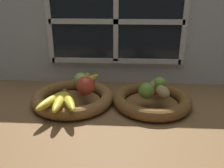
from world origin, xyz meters
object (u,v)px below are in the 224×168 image
banana_bunch_front (60,101)px  banana_bunch_back (85,80)px  fruit_bowl_left (73,98)px  lime_far (160,84)px  apple_green_back (81,80)px  apple_red_right (86,86)px  potato_back (157,85)px  lime_near (146,91)px  potato_small (163,92)px  chili_pepper (154,94)px  fruit_bowl_right (152,100)px

banana_bunch_front → banana_bunch_back: size_ratio=1.06×
fruit_bowl_left → banana_bunch_front: banana_bunch_front is taller
banana_bunch_front → lime_far: (38.32, 16.06, 1.24)cm
apple_green_back → banana_bunch_front: (-5.00, -16.84, -1.76)cm
apple_red_right → banana_bunch_back: 13.14cm
apple_red_right → banana_bunch_back: size_ratio=0.45×
banana_bunch_front → potato_back: size_ratio=2.90×
banana_bunch_back → potato_back: 32.40cm
potato_back → lime_near: lime_near is taller
potato_small → lime_far: size_ratio=1.42×
fruit_bowl_left → chili_pepper: size_ratio=3.22×
lime_near → apple_green_back: bearing=161.0°
apple_red_right → fruit_bowl_left: bearing=161.5°
banana_bunch_back → chili_pepper: 32.66cm
banana_bunch_front → lime_far: size_ratio=3.11×
apple_red_right → lime_far: size_ratio=1.32×
fruit_bowl_left → potato_back: potato_back is taller
apple_green_back → apple_red_right: 7.69cm
apple_red_right → lime_near: (24.15, -2.29, -0.62)cm
fruit_bowl_right → apple_green_back: (-29.98, 5.08, 6.10)cm
fruit_bowl_left → fruit_bowl_right: (32.99, 0.00, 0.00)cm
potato_small → chili_pepper: potato_small is taller
fruit_bowl_left → potato_small: potato_small is taller
apple_red_right → chili_pepper: bearing=-0.9°
fruit_bowl_left → banana_bunch_back: (3.34, 10.68, 4.29)cm
fruit_bowl_left → chili_pepper: 33.55cm
lime_far → fruit_bowl_right: bearing=-127.9°
fruit_bowl_left → lime_near: size_ratio=5.34×
potato_back → potato_small: bearing=-81.0°
banana_bunch_front → potato_back: bearing=24.1°
apple_red_right → potato_small: 30.63cm
apple_green_back → apple_red_right: size_ratio=0.90×
potato_back → apple_green_back: bearing=179.6°
fruit_bowl_left → apple_red_right: size_ratio=4.46×
fruit_bowl_right → banana_bunch_front: (-34.98, -11.77, 4.34)cm
fruit_bowl_left → chili_pepper: chili_pepper is taller
apple_red_right → potato_small: size_ratio=0.93×
fruit_bowl_left → potato_small: (36.53, -3.54, 5.07)cm
banana_bunch_back → banana_bunch_front: bearing=-103.4°
fruit_bowl_left → apple_green_back: apple_green_back is taller
potato_back → chili_pepper: 7.64cm
fruit_bowl_right → apple_red_right: bearing=-175.8°
potato_back → lime_near: size_ratio=0.97×
fruit_bowl_right → apple_green_back: size_ratio=4.74×
potato_back → lime_near: 10.52cm
fruit_bowl_right → chili_pepper: chili_pepper is taller
lime_far → chili_pepper: lime_far is taller
fruit_bowl_right → lime_near: 7.82cm
apple_green_back → lime_far: 33.33cm
apple_green_back → lime_near: bearing=-19.0°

